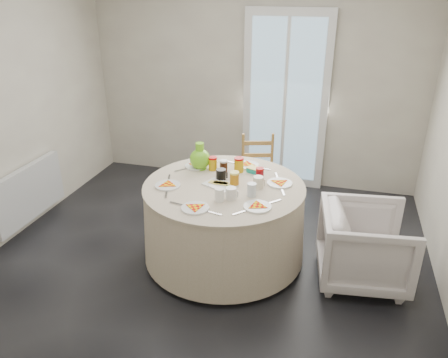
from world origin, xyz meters
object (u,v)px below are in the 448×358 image
(radiator, at_px, (29,193))
(armchair, at_px, (366,240))
(green_pitcher, at_px, (200,156))
(wooden_chair, at_px, (258,170))
(table, at_px, (224,222))

(radiator, bearing_deg, armchair, -0.46)
(green_pitcher, bearing_deg, armchair, 5.16)
(wooden_chair, xyz_separation_m, green_pitcher, (-0.42, -0.73, 0.40))
(wooden_chair, distance_m, armchair, 1.52)
(radiator, xyz_separation_m, table, (2.08, -0.02, -0.01))
(armchair, bearing_deg, table, 82.75)
(wooden_chair, bearing_deg, radiator, -172.25)
(radiator, xyz_separation_m, green_pitcher, (1.77, 0.27, 0.49))
(radiator, distance_m, armchair, 3.31)
(table, relative_size, wooden_chair, 1.71)
(table, height_order, armchair, armchair)
(radiator, relative_size, table, 0.69)
(table, distance_m, green_pitcher, 0.66)
(wooden_chair, relative_size, armchair, 1.15)
(armchair, distance_m, green_pitcher, 1.64)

